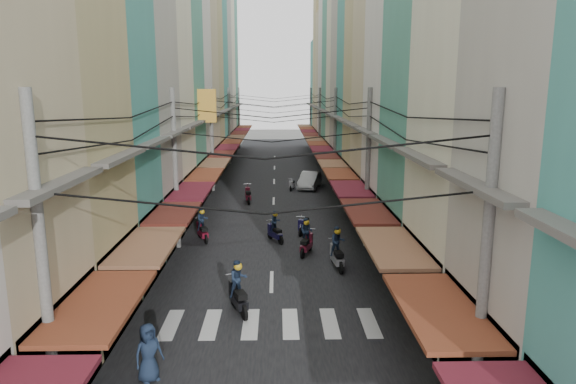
{
  "coord_description": "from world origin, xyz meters",
  "views": [
    {
      "loc": [
        0.25,
        -22.8,
        8.19
      ],
      "look_at": [
        0.86,
        4.98,
        2.52
      ],
      "focal_mm": 32.0,
      "sensor_mm": 36.0,
      "label": 1
    }
  ],
  "objects": [
    {
      "name": "traffic_sign",
      "position": [
        5.45,
        -2.11,
        2.24
      ],
      "size": [
        0.1,
        0.67,
        3.05
      ],
      "color": "gray",
      "rests_on": "ground"
    },
    {
      "name": "utility_poles",
      "position": [
        0.0,
        15.01,
        6.59
      ],
      "size": [
        10.2,
        66.13,
        8.2
      ],
      "color": "gray",
      "rests_on": "ground"
    },
    {
      "name": "building_row_left",
      "position": [
        -7.92,
        16.56,
        9.78
      ],
      "size": [
        7.8,
        67.67,
        23.7
      ],
      "color": "silver",
      "rests_on": "ground"
    },
    {
      "name": "market_umbrella",
      "position": [
        7.06,
        -3.87,
        1.95
      ],
      "size": [
        2.1,
        2.1,
        2.22
      ],
      "color": "#B2B2B7",
      "rests_on": "ground"
    },
    {
      "name": "building_row_right",
      "position": [
        7.92,
        16.45,
        9.41
      ],
      "size": [
        7.8,
        68.98,
        22.59
      ],
      "color": "teal",
      "rests_on": "ground"
    },
    {
      "name": "moving_scooters",
      "position": [
        0.1,
        2.78,
        0.56
      ],
      "size": [
        7.36,
        24.96,
        1.99
      ],
      "color": "black",
      "rests_on": "ground"
    },
    {
      "name": "pedestrians",
      "position": [
        -4.78,
        1.28,
        1.04
      ],
      "size": [
        13.27,
        26.74,
        2.19
      ],
      "color": "black",
      "rests_on": "ground"
    },
    {
      "name": "crosswalk",
      "position": [
        -0.0,
        -6.0,
        0.03
      ],
      "size": [
        7.55,
        2.4,
        0.01
      ],
      "color": "silver",
      "rests_on": "ground"
    },
    {
      "name": "road",
      "position": [
        0.0,
        20.0,
        0.01
      ],
      "size": [
        10.0,
        80.0,
        0.02
      ],
      "primitive_type": "cube",
      "color": "black",
      "rests_on": "ground"
    },
    {
      "name": "ground",
      "position": [
        0.0,
        0.0,
        0.0
      ],
      "size": [
        160.0,
        160.0,
        0.0
      ],
      "primitive_type": "plane",
      "color": "slate",
      "rests_on": "ground"
    },
    {
      "name": "white_car",
      "position": [
        2.96,
        19.0,
        0.0
      ],
      "size": [
        4.99,
        2.9,
        1.66
      ],
      "primitive_type": "imported",
      "rotation": [
        0.0,
        0.0,
        -0.24
      ],
      "color": "silver",
      "rests_on": "ground"
    },
    {
      "name": "parked_scooters",
      "position": [
        3.97,
        -3.09,
        0.45
      ],
      "size": [
        12.69,
        15.11,
        0.92
      ],
      "color": "black",
      "rests_on": "ground"
    },
    {
      "name": "bicycle",
      "position": [
        5.63,
        -1.18,
        0.0
      ],
      "size": [
        1.57,
        0.93,
        1.01
      ],
      "primitive_type": "imported",
      "rotation": [
        0.0,
        0.0,
        1.3
      ],
      "color": "black",
      "rests_on": "ground"
    },
    {
      "name": "sidewalk_right",
      "position": [
        6.5,
        20.0,
        0.03
      ],
      "size": [
        3.0,
        80.0,
        0.06
      ],
      "primitive_type": "cube",
      "color": "gray",
      "rests_on": "ground"
    },
    {
      "name": "sidewalk_left",
      "position": [
        -6.5,
        20.0,
        0.03
      ],
      "size": [
        3.0,
        80.0,
        0.06
      ],
      "primitive_type": "cube",
      "color": "gray",
      "rests_on": "ground"
    }
  ]
}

